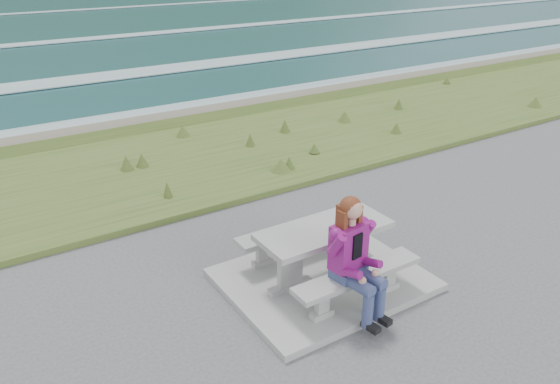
# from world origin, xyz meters

# --- Properties ---
(concrete_slab) EXTENTS (2.60, 2.10, 0.10)m
(concrete_slab) POSITION_xyz_m (0.00, 0.00, 0.05)
(concrete_slab) COLOR #9A9A95
(concrete_slab) RESTS_ON ground
(picnic_table) EXTENTS (1.80, 0.75, 0.75)m
(picnic_table) POSITION_xyz_m (0.00, 0.00, 0.68)
(picnic_table) COLOR #9A9A95
(picnic_table) RESTS_ON concrete_slab
(bench_landward) EXTENTS (1.80, 0.35, 0.45)m
(bench_landward) POSITION_xyz_m (0.00, -0.70, 0.45)
(bench_landward) COLOR #9A9A95
(bench_landward) RESTS_ON concrete_slab
(bench_seaward) EXTENTS (1.80, 0.35, 0.45)m
(bench_seaward) POSITION_xyz_m (0.00, 0.70, 0.45)
(bench_seaward) COLOR #9A9A95
(bench_seaward) RESTS_ON concrete_slab
(grass_verge) EXTENTS (160.00, 4.50, 0.22)m
(grass_verge) POSITION_xyz_m (0.00, 5.00, 0.00)
(grass_verge) COLOR #385620
(grass_verge) RESTS_ON ground
(shore_drop) EXTENTS (160.00, 0.80, 2.20)m
(shore_drop) POSITION_xyz_m (0.00, 7.90, 0.00)
(shore_drop) COLOR #655C4C
(shore_drop) RESTS_ON ground
(ocean) EXTENTS (1600.00, 1600.00, 0.09)m
(ocean) POSITION_xyz_m (0.00, 25.09, -1.74)
(ocean) COLOR #1B4A4E
(ocean) RESTS_ON ground
(seated_woman) EXTENTS (0.53, 0.82, 1.50)m
(seated_woman) POSITION_xyz_m (-0.14, -0.84, 0.65)
(seated_woman) COLOR navy
(seated_woman) RESTS_ON concrete_slab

